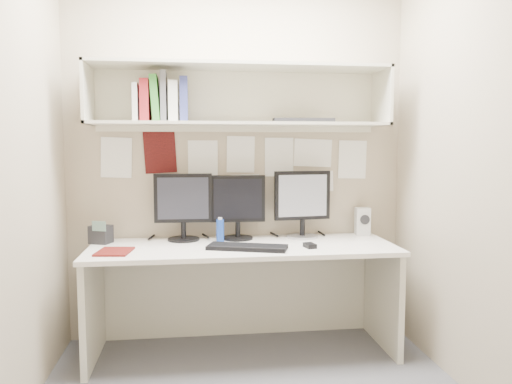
{
  "coord_description": "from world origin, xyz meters",
  "views": [
    {
      "loc": [
        -0.33,
        -2.58,
        1.39
      ],
      "look_at": [
        0.05,
        0.35,
        1.11
      ],
      "focal_mm": 35.0,
      "sensor_mm": 36.0,
      "label": 1
    }
  ],
  "objects": [
    {
      "name": "wall_back",
      "position": [
        0.0,
        1.0,
        1.3
      ],
      "size": [
        2.4,
        0.02,
        2.6
      ],
      "primitive_type": "cube",
      "color": "tan",
      "rests_on": "ground"
    },
    {
      "name": "wall_front",
      "position": [
        0.0,
        -1.0,
        1.3
      ],
      "size": [
        2.4,
        0.02,
        2.6
      ],
      "primitive_type": "cube",
      "color": "tan",
      "rests_on": "ground"
    },
    {
      "name": "wall_left",
      "position": [
        -1.2,
        0.0,
        1.3
      ],
      "size": [
        0.02,
        2.0,
        2.6
      ],
      "primitive_type": "cube",
      "color": "tan",
      "rests_on": "ground"
    },
    {
      "name": "wall_right",
      "position": [
        1.2,
        0.0,
        1.3
      ],
      "size": [
        0.02,
        2.0,
        2.6
      ],
      "primitive_type": "cube",
      "color": "tan",
      "rests_on": "ground"
    },
    {
      "name": "desk",
      "position": [
        0.0,
        0.65,
        0.37
      ],
      "size": [
        2.0,
        0.7,
        0.73
      ],
      "color": "silver",
      "rests_on": "floor"
    },
    {
      "name": "overhead_hutch",
      "position": [
        0.0,
        0.86,
        1.72
      ],
      "size": [
        2.0,
        0.38,
        0.4
      ],
      "color": "beige",
      "rests_on": "wall_back"
    },
    {
      "name": "pinned_papers",
      "position": [
        0.0,
        0.99,
        1.25
      ],
      "size": [
        1.92,
        0.01,
        0.48
      ],
      "primitive_type": null,
      "color": "white",
      "rests_on": "wall_back"
    },
    {
      "name": "monitor_left",
      "position": [
        -0.39,
        0.87,
        0.98
      ],
      "size": [
        0.4,
        0.22,
        0.46
      ],
      "rotation": [
        0.0,
        0.0,
        -0.03
      ],
      "color": "black",
      "rests_on": "desk"
    },
    {
      "name": "monitor_center",
      "position": [
        -0.01,
        0.87,
        0.98
      ],
      "size": [
        0.39,
        0.21,
        0.45
      ],
      "rotation": [
        0.0,
        0.0,
        -0.03
      ],
      "color": "black",
      "rests_on": "desk"
    },
    {
      "name": "monitor_right",
      "position": [
        0.45,
        0.87,
        0.99
      ],
      "size": [
        0.41,
        0.22,
        0.47
      ],
      "rotation": [
        0.0,
        0.0,
        0.12
      ],
      "color": "#A5A5AA",
      "rests_on": "desk"
    },
    {
      "name": "keyboard",
      "position": [
        0.01,
        0.51,
        0.74
      ],
      "size": [
        0.53,
        0.33,
        0.02
      ],
      "primitive_type": "cube",
      "rotation": [
        0.0,
        0.0,
        -0.32
      ],
      "color": "black",
      "rests_on": "desk"
    },
    {
      "name": "mouse",
      "position": [
        0.42,
        0.51,
        0.74
      ],
      "size": [
        0.08,
        0.1,
        0.03
      ],
      "primitive_type": "cube",
      "rotation": [
        0.0,
        0.0,
        0.2
      ],
      "color": "black",
      "rests_on": "desk"
    },
    {
      "name": "speaker",
      "position": [
        0.91,
        0.91,
        0.83
      ],
      "size": [
        0.11,
        0.12,
        0.2
      ],
      "rotation": [
        0.0,
        0.0,
        -0.12
      ],
      "color": "#B3B3AF",
      "rests_on": "desk"
    },
    {
      "name": "blue_bottle",
      "position": [
        -0.14,
        0.79,
        0.81
      ],
      "size": [
        0.05,
        0.05,
        0.17
      ],
      "color": "#153796",
      "rests_on": "desk"
    },
    {
      "name": "maroon_notebook",
      "position": [
        -0.81,
        0.51,
        0.74
      ],
      "size": [
        0.23,
        0.26,
        0.01
      ],
      "primitive_type": "cube",
      "rotation": [
        0.0,
        0.0,
        -0.13
      ],
      "color": "#54110E",
      "rests_on": "desk"
    },
    {
      "name": "desk_phone",
      "position": [
        -0.94,
        0.83,
        0.79
      ],
      "size": [
        0.16,
        0.16,
        0.16
      ],
      "rotation": [
        0.0,
        0.0,
        -0.38
      ],
      "color": "black",
      "rests_on": "desk"
    },
    {
      "name": "book_stack",
      "position": [
        -0.52,
        0.81,
        1.68
      ],
      "size": [
        0.35,
        0.2,
        0.33
      ],
      "color": "silver",
      "rests_on": "overhead_hutch"
    },
    {
      "name": "hutch_tray",
      "position": [
        0.44,
        0.81,
        1.55
      ],
      "size": [
        0.42,
        0.18,
        0.03
      ],
      "primitive_type": "cube",
      "rotation": [
        0.0,
        0.0,
        -0.06
      ],
      "color": "black",
      "rests_on": "overhead_hutch"
    }
  ]
}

